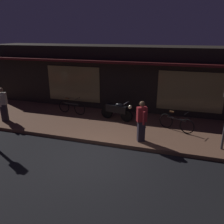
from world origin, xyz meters
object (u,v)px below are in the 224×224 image
(bicycle_parked, at_px, (176,123))
(bicycle_extra, at_px, (72,107))
(motorcycle, at_px, (117,110))
(person_bystander, at_px, (142,121))
(person_photographer, at_px, (3,104))

(bicycle_parked, distance_m, bicycle_extra, 5.49)
(motorcycle, xyz_separation_m, bicycle_extra, (-2.59, 0.19, -0.14))
(bicycle_extra, height_order, person_bystander, person_bystander)
(motorcycle, distance_m, person_photographer, 5.55)
(bicycle_parked, xyz_separation_m, bicycle_extra, (-5.45, 0.68, 0.00))
(person_photographer, relative_size, person_bystander, 1.00)
(person_photographer, bearing_deg, motorcycle, 18.49)
(bicycle_parked, bearing_deg, bicycle_extra, 172.83)
(motorcycle, bearing_deg, person_bystander, -52.15)
(motorcycle, bearing_deg, bicycle_extra, 175.73)
(bicycle_extra, distance_m, person_bystander, 4.73)
(bicycle_parked, relative_size, person_bystander, 0.92)
(bicycle_extra, distance_m, person_photographer, 3.34)
(bicycle_parked, height_order, bicycle_extra, same)
(motorcycle, height_order, person_photographer, person_photographer)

